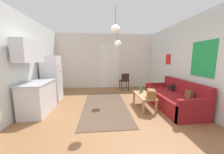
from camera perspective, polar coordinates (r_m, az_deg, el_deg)
The scene contains 14 objects.
ground_plane at distance 3.50m, azimuth 0.41°, elevation -18.80°, with size 5.53×7.64×0.10m, color #8E603D.
wall_back at distance 6.67m, azimuth -2.75°, elevation 7.13°, with size 5.13×0.13×2.80m.
wall_right at distance 4.20m, azimuth 37.05°, elevation 4.72°, with size 0.12×7.24×2.80m.
wall_left at distance 3.79m, azimuth -40.94°, elevation 4.11°, with size 0.12×7.24×2.80m.
area_rug at distance 4.23m, azimuth -3.19°, elevation -13.00°, with size 1.39×2.91×0.01m, color brown.
couch at distance 4.49m, azimuth 26.34°, elevation -8.92°, with size 0.92×2.08×0.86m.
coffee_table at distance 4.13m, azimuth 14.38°, elevation -8.57°, with size 0.45×1.03×0.42m.
bamboo_vase at distance 4.35m, azimuth 13.22°, elevation -5.21°, with size 0.10×0.10×0.46m.
handbag at distance 3.82m, azimuth 17.39°, elevation -7.27°, with size 0.30×0.37×0.36m.
refrigerator at distance 5.12m, azimuth -25.66°, elevation -0.53°, with size 0.60×0.59×1.65m.
kitchen_counter at distance 4.13m, azimuth -31.23°, elevation -3.83°, with size 0.63×1.17×2.04m.
accent_chair at distance 6.23m, azimuth 5.71°, elevation -1.45°, with size 0.46×0.45×0.82m.
pendant_lamp_near at distance 3.28m, azimuth 1.62°, elevation 20.89°, with size 0.22×0.22×0.66m.
pendant_lamp_far at distance 4.67m, azimuth 2.64°, elevation 14.83°, with size 0.26×0.26×0.87m.
Camera 1 is at (-0.33, -3.09, 1.56)m, focal length 20.09 mm.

